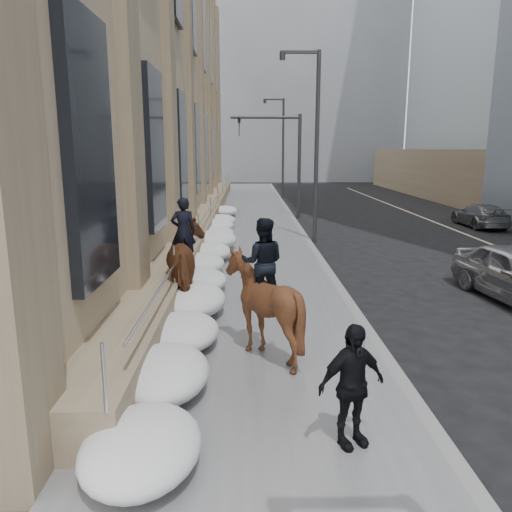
{
  "coord_description": "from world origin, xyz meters",
  "views": [
    {
      "loc": [
        -0.07,
        -7.59,
        4.05
      ],
      "look_at": [
        0.13,
        3.32,
        1.7
      ],
      "focal_mm": 35.0,
      "sensor_mm": 36.0,
      "label": 1
    }
  ],
  "objects": [
    {
      "name": "mounted_horse_left",
      "position": [
        -1.54,
        4.83,
        1.25
      ],
      "size": [
        1.72,
        2.75,
        2.74
      ],
      "rotation": [
        0.0,
        0.0,
        3.37
      ],
      "color": "#4B2916",
      "rests_on": "sidewalk"
    },
    {
      "name": "ground",
      "position": [
        0.0,
        0.0,
        0.0
      ],
      "size": [
        140.0,
        140.0,
        0.0
      ],
      "primitive_type": "plane",
      "color": "black",
      "rests_on": "ground"
    },
    {
      "name": "streetlight_mid",
      "position": [
        2.74,
        14.0,
        4.58
      ],
      "size": [
        1.71,
        0.24,
        8.0
      ],
      "color": "#2D2D30",
      "rests_on": "ground"
    },
    {
      "name": "limestone_building",
      "position": [
        -5.26,
        19.96,
        8.9
      ],
      "size": [
        6.1,
        44.0,
        18.0
      ],
      "color": "#967F62",
      "rests_on": "ground"
    },
    {
      "name": "pedestrian",
      "position": [
        1.31,
        -1.51,
        0.98
      ],
      "size": [
        1.09,
        0.77,
        1.71
      ],
      "primitive_type": "imported",
      "rotation": [
        0.0,
        0.0,
        0.39
      ],
      "color": "black",
      "rests_on": "sidewalk"
    },
    {
      "name": "curb",
      "position": [
        2.62,
        10.0,
        0.06
      ],
      "size": [
        0.24,
        80.0,
        0.12
      ],
      "primitive_type": "cube",
      "color": "slate",
      "rests_on": "ground"
    },
    {
      "name": "sidewalk",
      "position": [
        0.0,
        10.0,
        0.06
      ],
      "size": [
        5.0,
        80.0,
        0.12
      ],
      "primitive_type": "cube",
      "color": "#58585B",
      "rests_on": "ground"
    },
    {
      "name": "streetlight_far",
      "position": [
        2.74,
        34.0,
        4.58
      ],
      "size": [
        1.71,
        0.24,
        8.0
      ],
      "color": "#2D2D30",
      "rests_on": "ground"
    },
    {
      "name": "car_grey",
      "position": [
        12.22,
        18.3,
        0.61
      ],
      "size": [
        1.71,
        4.2,
        1.22
      ],
      "primitive_type": "imported",
      "rotation": [
        0.0,
        0.0,
        3.14
      ],
      "color": "slate",
      "rests_on": "ground"
    },
    {
      "name": "bg_building_mid",
      "position": [
        4.0,
        60.0,
        14.0
      ],
      "size": [
        30.0,
        12.0,
        28.0
      ],
      "primitive_type": "cube",
      "color": "slate",
      "rests_on": "ground"
    },
    {
      "name": "bg_building_far",
      "position": [
        -6.0,
        72.0,
        10.0
      ],
      "size": [
        24.0,
        12.0,
        20.0
      ],
      "primitive_type": "cube",
      "color": "gray",
      "rests_on": "ground"
    },
    {
      "name": "traffic_signal",
      "position": [
        2.07,
        22.0,
        4.0
      ],
      "size": [
        4.1,
        0.22,
        6.0
      ],
      "color": "#2D2D30",
      "rests_on": "ground"
    },
    {
      "name": "mounted_horse_right",
      "position": [
        0.22,
        1.54,
        1.23
      ],
      "size": [
        1.78,
        1.96,
        2.67
      ],
      "rotation": [
        0.0,
        0.0,
        3.05
      ],
      "color": "#3D2011",
      "rests_on": "sidewalk"
    },
    {
      "name": "snow_bank",
      "position": [
        -1.42,
        8.11,
        0.47
      ],
      "size": [
        1.7,
        18.1,
        0.76
      ],
      "color": "silver",
      "rests_on": "sidewalk"
    }
  ]
}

